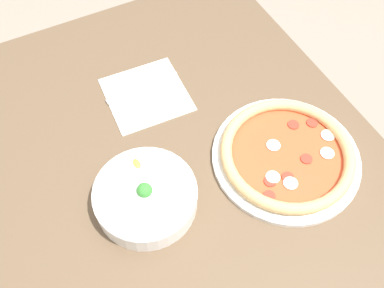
{
  "coord_description": "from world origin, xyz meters",
  "views": [
    {
      "loc": [
        -0.35,
        0.15,
        1.55
      ],
      "look_at": [
        0.12,
        -0.09,
        0.76
      ],
      "focal_mm": 40.0,
      "sensor_mm": 36.0,
      "label": 1
    }
  ],
  "objects_px": {
    "fork": "(152,101)",
    "knife": "(145,86)",
    "bowl": "(145,196)",
    "pizza": "(286,154)"
  },
  "relations": [
    {
      "from": "bowl",
      "to": "fork",
      "type": "xyz_separation_m",
      "value": [
        0.24,
        -0.12,
        -0.03
      ]
    },
    {
      "from": "bowl",
      "to": "knife",
      "type": "distance_m",
      "value": 0.32
    },
    {
      "from": "fork",
      "to": "knife",
      "type": "xyz_separation_m",
      "value": [
        0.05,
        -0.01,
        -0.0
      ]
    },
    {
      "from": "bowl",
      "to": "pizza",
      "type": "bearing_deg",
      "value": -97.12
    },
    {
      "from": "bowl",
      "to": "fork",
      "type": "distance_m",
      "value": 0.27
    },
    {
      "from": "bowl",
      "to": "knife",
      "type": "relative_size",
      "value": 1.1
    },
    {
      "from": "fork",
      "to": "knife",
      "type": "distance_m",
      "value": 0.05
    },
    {
      "from": "fork",
      "to": "knife",
      "type": "bearing_deg",
      "value": -99.54
    },
    {
      "from": "bowl",
      "to": "fork",
      "type": "relative_size",
      "value": 1.21
    },
    {
      "from": "pizza",
      "to": "bowl",
      "type": "relative_size",
      "value": 1.54
    }
  ]
}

